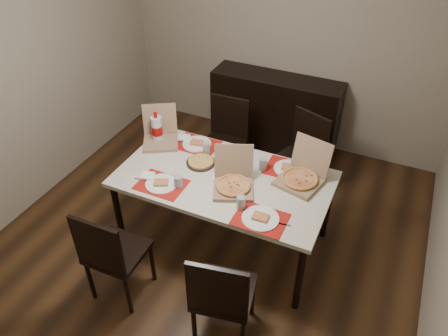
{
  "coord_description": "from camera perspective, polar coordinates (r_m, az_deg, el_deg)",
  "views": [
    {
      "loc": [
        1.33,
        -2.58,
        3.06
      ],
      "look_at": [
        0.13,
        0.06,
        0.85
      ],
      "focal_mm": 35.0,
      "sensor_mm": 36.0,
      "label": 1
    }
  ],
  "objects": [
    {
      "name": "soda_bottle",
      "position": [
        4.14,
        -8.75,
        5.01
      ],
      "size": [
        0.1,
        0.1,
        0.31
      ],
      "color": "silver",
      "rests_on": "dining_table"
    },
    {
      "name": "sideboard",
      "position": [
        5.25,
        6.64,
        7.24
      ],
      "size": [
        1.5,
        0.4,
        0.9
      ],
      "primitive_type": "cube",
      "color": "black",
      "rests_on": "ground"
    },
    {
      "name": "pizza_box_left",
      "position": [
        4.17,
        -8.3,
        4.19
      ],
      "size": [
        0.45,
        0.46,
        0.32
      ],
      "color": "#8C6B50",
      "rests_on": "dining_table"
    },
    {
      "name": "napkin_loose",
      "position": [
        3.7,
        -0.49,
        -1.22
      ],
      "size": [
        0.15,
        0.14,
        0.02
      ],
      "primitive_type": "cube",
      "rotation": [
        0.0,
        0.0,
        0.34
      ],
      "color": "white",
      "rests_on": "dining_table"
    },
    {
      "name": "chair_far_right",
      "position": [
        4.47,
        10.08,
        1.85
      ],
      "size": [
        0.54,
        0.54,
        0.93
      ],
      "color": "black",
      "rests_on": "ground"
    },
    {
      "name": "setting_near_right",
      "position": [
        3.34,
        4.15,
        -6.07
      ],
      "size": [
        0.45,
        0.3,
        0.11
      ],
      "color": "#B2110B",
      "rests_on": "dining_table"
    },
    {
      "name": "faina_plate",
      "position": [
        3.87,
        -3.04,
        0.77
      ],
      "size": [
        0.26,
        0.26,
        0.03
      ],
      "color": "black",
      "rests_on": "dining_table"
    },
    {
      "name": "chair_near_left",
      "position": [
        3.52,
        -14.52,
        -10.7
      ],
      "size": [
        0.43,
        0.43,
        0.93
      ],
      "color": "black",
      "rests_on": "ground"
    },
    {
      "name": "ground",
      "position": [
        4.23,
        -1.91,
        -9.33
      ],
      "size": [
        3.8,
        4.0,
        0.02
      ],
      "primitive_type": "cube",
      "color": "#402713",
      "rests_on": "ground"
    },
    {
      "name": "setting_far_right",
      "position": [
        3.82,
        7.57,
        0.08
      ],
      "size": [
        0.49,
        0.3,
        0.11
      ],
      "color": "#B2110B",
      "rests_on": "dining_table"
    },
    {
      "name": "setting_near_left",
      "position": [
        3.66,
        -7.85,
        -1.91
      ],
      "size": [
        0.45,
        0.3,
        0.11
      ],
      "color": "#B2110B",
      "rests_on": "dining_table"
    },
    {
      "name": "room_walls",
      "position": [
        3.55,
        0.69,
        15.35
      ],
      "size": [
        3.84,
        4.02,
        2.62
      ],
      "color": "gray",
      "rests_on": "ground"
    },
    {
      "name": "setting_far_left",
      "position": [
        4.09,
        -3.44,
        3.11
      ],
      "size": [
        0.46,
        0.3,
        0.11
      ],
      "color": "#B2110B",
      "rests_on": "dining_table"
    },
    {
      "name": "chair_near_right",
      "position": [
        3.17,
        -0.3,
        -16.25
      ],
      "size": [
        0.49,
        0.49,
        0.93
      ],
      "color": "black",
      "rests_on": "ground"
    },
    {
      "name": "dip_bowl",
      "position": [
        3.8,
        1.44,
        0.0
      ],
      "size": [
        0.12,
        0.12,
        0.02
      ],
      "primitive_type": "imported",
      "rotation": [
        0.0,
        0.0,
        0.2
      ],
      "color": "white",
      "rests_on": "dining_table"
    },
    {
      "name": "dining_table",
      "position": [
        3.75,
        0.0,
        -2.02
      ],
      "size": [
        1.8,
        1.0,
        0.75
      ],
      "color": "beige",
      "rests_on": "ground"
    },
    {
      "name": "chair_far_left",
      "position": [
        4.65,
        0.22,
        4.06
      ],
      "size": [
        0.44,
        0.44,
        0.93
      ],
      "color": "black",
      "rests_on": "ground"
    },
    {
      "name": "pizza_box_center",
      "position": [
        3.58,
        1.23,
        -1.88
      ],
      "size": [
        0.43,
        0.45,
        0.32
      ],
      "color": "#8C6B50",
      "rests_on": "dining_table"
    },
    {
      "name": "pizza_box_right",
      "position": [
        3.69,
        10.11,
        -1.04
      ],
      "size": [
        0.42,
        0.45,
        0.34
      ],
      "color": "#8C6B50",
      "rests_on": "dining_table"
    }
  ]
}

